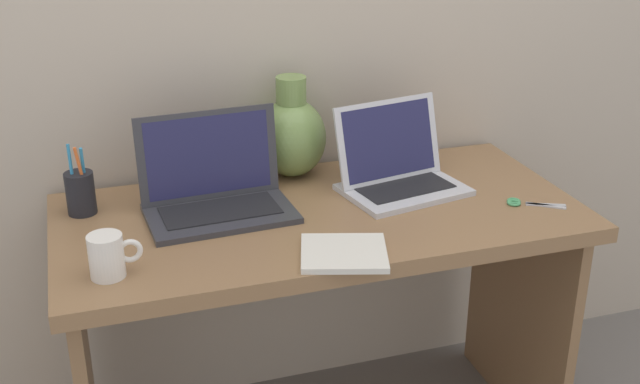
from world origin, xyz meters
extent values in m
cube|color=#BCAD99|center=(0.00, 0.35, 1.20)|extent=(4.40, 0.04, 2.40)
cube|color=olive|center=(0.00, 0.00, 0.72)|extent=(1.30, 0.63, 0.04)
cube|color=olive|center=(-0.61, 0.00, 0.35)|extent=(0.03, 0.53, 0.70)
cube|color=olive|center=(0.61, 0.00, 0.35)|extent=(0.03, 0.53, 0.70)
cube|color=#333338|center=(-0.24, 0.04, 0.74)|extent=(0.37, 0.25, 0.01)
cube|color=black|center=(-0.24, 0.04, 0.75)|extent=(0.29, 0.15, 0.00)
cube|color=#333338|center=(-0.25, 0.14, 0.86)|extent=(0.36, 0.06, 0.22)
cube|color=#23234C|center=(-0.25, 0.14, 0.86)|extent=(0.31, 0.05, 0.20)
cube|color=silver|center=(0.24, 0.04, 0.74)|extent=(0.34, 0.27, 0.01)
cube|color=black|center=(0.24, 0.04, 0.75)|extent=(0.27, 0.18, 0.00)
cube|color=silver|center=(0.23, 0.12, 0.86)|extent=(0.32, 0.12, 0.21)
cube|color=#23234C|center=(0.23, 0.12, 0.86)|extent=(0.28, 0.11, 0.19)
ellipsoid|color=#75934C|center=(0.00, 0.25, 0.85)|extent=(0.19, 0.19, 0.22)
cylinder|color=#75934C|center=(0.00, 0.25, 0.98)|extent=(0.08, 0.08, 0.07)
cube|color=silver|center=(-0.02, -0.25, 0.74)|extent=(0.23, 0.22, 0.01)
cylinder|color=white|center=(-0.53, -0.18, 0.79)|extent=(0.07, 0.07, 0.10)
torus|color=white|center=(-0.48, -0.18, 0.79)|extent=(0.05, 0.01, 0.05)
cylinder|color=black|center=(-0.57, 0.17, 0.79)|extent=(0.07, 0.07, 0.11)
cylinder|color=#338CBF|center=(-0.58, 0.16, 0.84)|extent=(0.01, 0.02, 0.15)
cylinder|color=#338CBF|center=(-0.55, 0.16, 0.84)|extent=(0.01, 0.04, 0.14)
cylinder|color=orange|center=(-0.56, 0.15, 0.84)|extent=(0.03, 0.02, 0.15)
cube|color=#B7B7BC|center=(0.56, -0.15, 0.74)|extent=(0.10, 0.05, 0.00)
cube|color=#B7B7BC|center=(0.55, -0.15, 0.74)|extent=(0.09, 0.07, 0.00)
torus|color=#4CA566|center=(0.48, -0.12, 0.74)|extent=(0.04, 0.04, 0.01)
torus|color=#4CA566|center=(0.49, -0.11, 0.74)|extent=(0.03, 0.04, 0.01)
camera|label=1|loc=(-0.55, -1.72, 1.57)|focal=44.60mm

